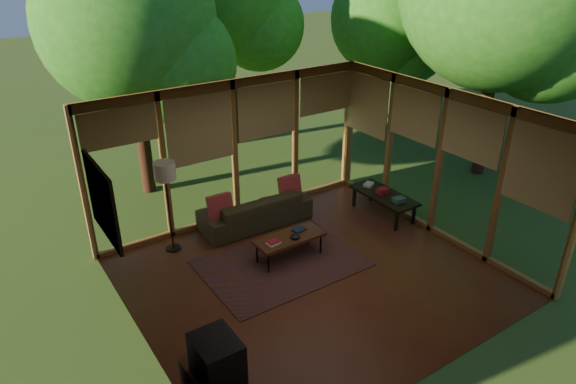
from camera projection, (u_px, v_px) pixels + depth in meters
floor at (312, 277)px, 8.28m from camera, size 5.50×5.50×0.00m
ceiling at (316, 116)px, 7.10m from camera, size 5.50×5.50×0.00m
wall_left at (134, 259)px, 6.32m from camera, size 0.04×5.00×2.70m
wall_front at (444, 286)px, 5.82m from camera, size 5.50×0.04×2.70m
window_wall_back at (235, 152)px, 9.56m from camera, size 5.50×0.12×2.70m
window_wall_right at (439, 163)px, 9.06m from camera, size 0.12×5.00×2.70m
exterior_lawn at (361, 94)px, 18.25m from camera, size 40.00×40.00×0.00m
tree_nw at (127, 22)px, 9.68m from camera, size 3.42×3.42×5.22m
tree_far at (385, 19)px, 13.17m from camera, size 2.83×2.83×4.50m
rug at (281, 263)px, 8.62m from camera, size 2.60×1.84×0.01m
sofa at (255, 210)px, 9.70m from camera, size 2.12×0.87×0.61m
pillow_left at (220, 207)px, 9.16m from camera, size 0.44×0.24×0.46m
pillow_right at (290, 187)px, 9.91m from camera, size 0.44×0.23×0.46m
ct_book_lower at (273, 243)px, 8.37m from camera, size 0.23×0.18×0.03m
ct_book_upper at (273, 242)px, 8.36m from camera, size 0.18×0.14×0.03m
ct_book_side at (299, 229)px, 8.77m from camera, size 0.25×0.21×0.03m
ct_bowl at (295, 236)px, 8.53m from camera, size 0.16×0.16×0.07m
television at (217, 358)px, 5.50m from camera, size 0.45×0.55×0.50m
console_book_a at (399, 200)px, 9.66m from camera, size 0.25×0.20×0.08m
console_book_b at (382, 191)px, 9.99m from camera, size 0.22×0.17×0.10m
console_book_c at (369, 184)px, 10.30m from camera, size 0.26×0.23×0.06m
floor_lamp at (165, 176)px, 8.42m from camera, size 0.36×0.36×1.65m
coffee_table at (289, 238)px, 8.61m from camera, size 1.20×0.50×0.43m
side_console at (384, 196)px, 9.99m from camera, size 0.60×1.40×0.46m
wall_painting at (102, 201)px, 7.29m from camera, size 0.06×1.35×1.15m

